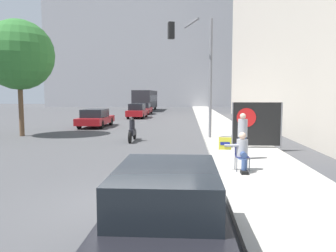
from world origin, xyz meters
The scene contains 14 objects.
ground_plane centered at (0.00, 0.00, 0.00)m, with size 160.00×160.00×0.00m, color #444447.
sidewalk_curb centered at (3.46, 15.00, 0.08)m, with size 3.01×90.00×0.16m, color #B7B2A8.
building_backdrop_far centered at (-2.00, 63.86, 16.28)m, with size 52.00×12.00×32.56m.
seated_protester centered at (2.70, 2.82, 0.79)m, with size 0.92×0.77×1.18m.
jogger_on_sidewalk centered at (3.02, 4.69, 1.00)m, with size 0.34×0.34×1.66m.
protest_banner centered at (4.04, 7.25, 1.21)m, with size 2.16×0.06×1.99m.
traffic_light_pole centered at (1.54, 10.47, 4.33)m, with size 2.35×2.12×6.31m.
parked_car_curbside centered at (0.74, -2.06, 0.69)m, with size 1.79×4.39×1.36m.
car_on_road_nearest centered at (-6.02, 17.61, 0.70)m, with size 1.87×4.71×1.37m.
car_on_road_midblock centered at (-4.31, 27.50, 0.76)m, with size 1.74×4.77×1.53m.
car_on_road_distant centered at (-4.58, 34.21, 0.71)m, with size 1.89×4.67×1.40m.
city_bus_on_road centered at (-5.50, 43.70, 1.80)m, with size 2.60×11.05×3.11m.
motorcycle_on_road centered at (-1.89, 10.08, 0.54)m, with size 0.28×2.08×1.25m.
street_tree_near_curb centered at (-8.87, 11.87, 4.79)m, with size 4.09×4.09×6.85m.
Camera 1 is at (1.06, -7.08, 2.47)m, focal length 35.00 mm.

